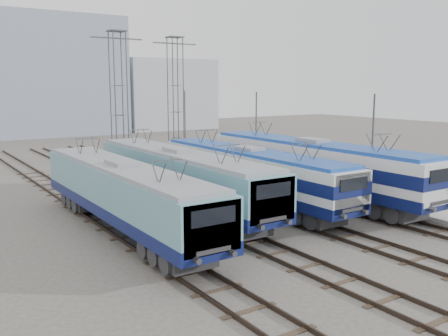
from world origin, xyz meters
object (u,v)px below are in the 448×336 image
locomotive_center_left (180,175)px  catenary_tower_east (176,95)px  catenary_tower_west (119,96)px  mast_front (372,150)px  mast_mid (256,135)px  mast_rear (185,125)px  locomotive_far_right (314,164)px  locomotive_far_left (124,192)px  locomotive_center_right (251,171)px

locomotive_center_left → catenary_tower_east: catenary_tower_east is taller
catenary_tower_west → mast_front: catenary_tower_west is taller
mast_mid → mast_front: bearing=-90.0°
locomotive_center_left → mast_rear: (10.85, 18.96, 1.27)m
catenary_tower_west → mast_front: 22.00m
locomotive_far_right → catenary_tower_east: 19.28m
catenary_tower_west → mast_mid: catenary_tower_west is taller
locomotive_center_left → mast_mid: mast_mid is taller
locomotive_far_left → mast_mid: size_ratio=2.48×
mast_front → locomotive_center_left: bearing=155.1°
locomotive_center_right → catenary_tower_west: bearing=98.1°
locomotive_center_left → locomotive_center_right: size_ratio=1.04×
catenary_tower_west → mast_front: size_ratio=1.71×
locomotive_center_left → catenary_tower_east: bearing=62.7°
mast_rear → locomotive_far_right: bearing=-95.1°
locomotive_center_right → catenary_tower_east: (4.25, 17.86, 4.44)m
locomotive_far_left → mast_rear: 26.30m
locomotive_far_right → mast_mid: (1.85, 8.80, 1.10)m
catenary_tower_east → mast_rear: size_ratio=1.71×
locomotive_far_left → catenary_tower_west: bearing=68.7°
locomotive_far_right → locomotive_far_left: bearing=-177.9°
locomotive_center_right → catenary_tower_west: size_ratio=1.43×
catenary_tower_east → locomotive_center_right: bearing=-103.4°
catenary_tower_west → catenary_tower_east: (6.50, 2.00, 0.00)m
locomotive_far_right → catenary_tower_west: bearing=111.9°
catenary_tower_east → mast_rear: 4.28m
locomotive_center_right → mast_front: (6.35, -4.14, 1.30)m
locomotive_center_right → mast_mid: size_ratio=2.46×
locomotive_far_right → mast_front: bearing=-59.9°
locomotive_far_right → mast_front: 3.85m
mast_front → mast_mid: bearing=90.0°
catenary_tower_east → mast_mid: catenary_tower_east is taller
locomotive_far_left → locomotive_center_right: locomotive_far_left is taller
locomotive_center_right → catenary_tower_east: bearing=76.6°
catenary_tower_east → mast_mid: (2.10, -10.00, -3.14)m
locomotive_far_left → mast_rear: mast_rear is taller
locomotive_far_left → mast_front: bearing=-9.9°
mast_rear → locomotive_center_left: bearing=-119.8°
locomotive_center_right → catenary_tower_west: (-2.25, 15.86, 4.44)m
locomotive_center_left → catenary_tower_west: (2.25, 14.96, 4.42)m
locomotive_center_left → mast_rear: mast_rear is taller
locomotive_far_right → catenary_tower_east: size_ratio=1.57×
mast_front → mast_mid: size_ratio=1.00×
locomotive_far_left → locomotive_far_right: 13.51m
locomotive_far_left → locomotive_center_right: size_ratio=1.01×
catenary_tower_west → mast_front: (8.60, -20.00, -3.14)m
mast_front → locomotive_center_right: bearing=146.9°
locomotive_center_left → catenary_tower_west: bearing=81.4°
locomotive_far_left → catenary_tower_west: size_ratio=1.45×
catenary_tower_east → locomotive_far_left: bearing=-124.5°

